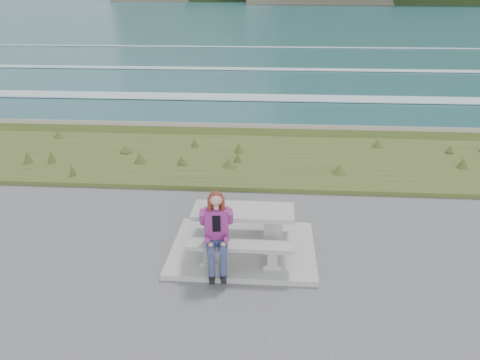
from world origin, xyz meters
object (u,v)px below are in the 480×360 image
object	(u,v)px
picnic_table	(243,218)
bench_landward	(240,249)
seated_woman	(217,244)
bench_seaward	(246,213)

from	to	relation	value
picnic_table	bench_landward	world-z (taller)	picnic_table
bench_landward	seated_woman	distance (m)	0.43
bench_landward	picnic_table	bearing A→B (deg)	90.00
picnic_table	bench_seaward	world-z (taller)	picnic_table
picnic_table	bench_seaward	xyz separation A→B (m)	(0.00, 0.70, -0.23)
picnic_table	bench_landward	bearing A→B (deg)	-90.00
picnic_table	seated_woman	xyz separation A→B (m)	(-0.37, -0.83, -0.08)
bench_landward	seated_woman	size ratio (longest dim) A/B	1.31
bench_landward	seated_woman	xyz separation A→B (m)	(-0.37, -0.13, 0.16)
bench_seaward	picnic_table	bearing A→B (deg)	-90.00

